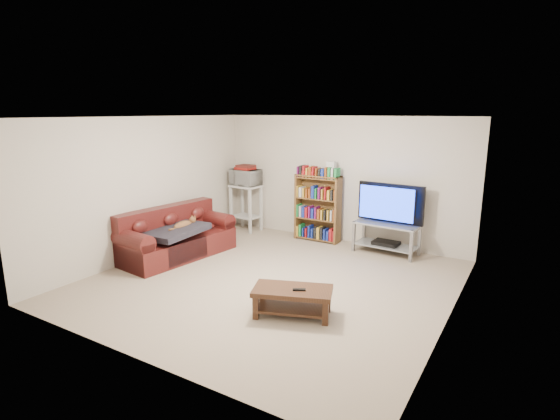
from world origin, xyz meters
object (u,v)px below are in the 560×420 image
Objects in this scene: sofa at (175,239)px; bookshelf at (318,207)px; tv_stand at (386,233)px; coffee_table at (293,297)px.

sofa is 1.62× the size of bookshelf.
sofa reaches higher than tv_stand.
coffee_table is 0.94× the size of tv_stand.
tv_stand is at bearing -4.10° from bookshelf.
bookshelf is at bearing 179.88° from tv_stand.
sofa is at bearing 141.64° from coffee_table.
sofa is 3.73m from tv_stand.
sofa reaches higher than coffee_table.
sofa is 1.83× the size of tv_stand.
bookshelf is (-1.41, 0.10, 0.29)m from tv_stand.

